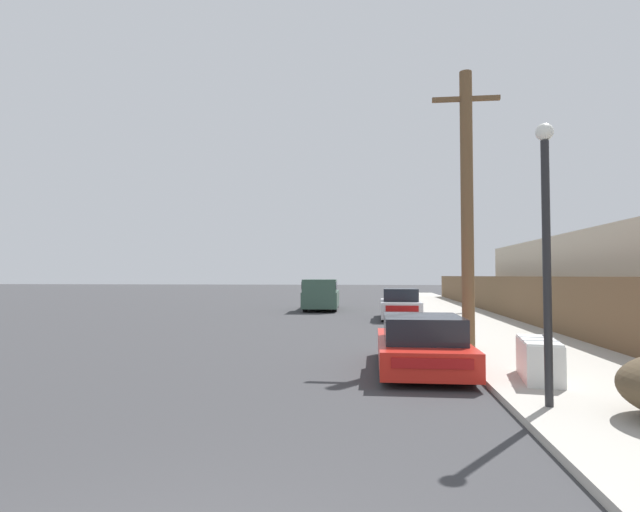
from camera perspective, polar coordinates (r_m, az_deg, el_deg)
name	(u,v)px	position (r m, az deg, el deg)	size (l,w,h in m)	color
sidewalk_curb	(457,315)	(26.46, 15.43, -6.47)	(4.20, 63.00, 0.12)	#ADA89E
discarded_fridge	(539,359)	(10.25, 23.73, -10.75)	(0.86, 1.72, 0.77)	silver
parked_sports_car_red	(421,345)	(11.11, 11.51, -9.93)	(1.85, 4.24, 1.19)	red
car_parked_mid	(400,305)	(23.76, 9.15, -5.53)	(1.83, 4.46, 1.44)	silver
pickup_truck	(321,295)	(29.57, 0.14, -4.45)	(2.27, 5.89, 1.83)	#385647
utility_pole	(467,205)	(14.08, 16.46, 5.62)	(1.80, 0.33, 7.47)	brown
street_lamp	(546,239)	(8.13, 24.45, 1.81)	(0.26, 0.26, 4.20)	#232326
wooden_fence	(501,296)	(25.98, 19.95, -4.28)	(0.08, 44.08, 1.89)	brown
building_right_house	(622,281)	(24.25, 31.27, -2.42)	(6.00, 18.32, 3.66)	beige
pedestrian	(465,296)	(26.88, 16.27, -4.42)	(0.34, 0.34, 1.69)	#282D42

